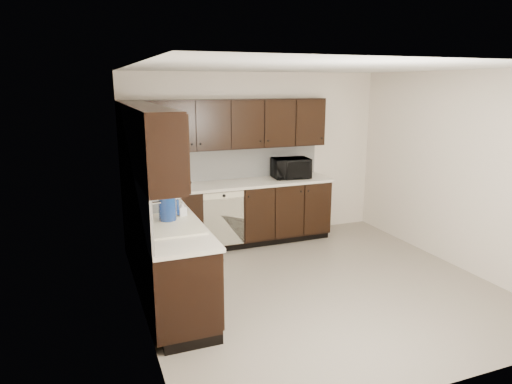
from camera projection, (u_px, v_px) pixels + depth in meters
floor at (316, 285)px, 5.41m from camera, size 4.00×4.00×0.00m
ceiling at (323, 68)px, 4.83m from camera, size 4.00×4.00×0.00m
wall_back at (256, 157)px, 6.94m from camera, size 4.00×0.02×2.50m
wall_left at (138, 198)px, 4.42m from camera, size 0.02×4.00×2.50m
wall_right at (458, 171)px, 5.83m from camera, size 0.02×4.00×2.50m
wall_front at (454, 237)px, 3.31m from camera, size 4.00×0.02×2.50m
lower_cabinets at (208, 234)px, 5.97m from camera, size 3.00×2.80×0.90m
countertop at (207, 197)px, 5.85m from camera, size 3.03×2.83×0.04m
backsplash at (187, 175)px, 5.90m from camera, size 3.00×2.80×0.48m
upper_cabinets at (196, 130)px, 5.70m from camera, size 3.00×2.80×0.70m
dishwasher at (224, 216)px, 6.32m from camera, size 0.58×0.04×0.78m
sink at (172, 231)px, 4.60m from camera, size 0.54×0.82×0.42m
microwave at (291, 168)px, 6.87m from camera, size 0.58×0.43×0.30m
soap_bottle_a at (182, 209)px, 4.86m from camera, size 0.09×0.09×0.18m
soap_bottle_b at (149, 193)px, 5.42m from camera, size 0.10×0.11×0.26m
toaster_oven at (149, 181)px, 6.10m from camera, size 0.48×0.43×0.25m
storage_bin at (160, 203)px, 5.17m from camera, size 0.41×0.31×0.16m
blue_pitcher at (167, 209)px, 4.69m from camera, size 0.20×0.20×0.26m
teal_tumbler at (169, 196)px, 5.35m from camera, size 0.11×0.11×0.23m
paper_towel_roll at (162, 184)px, 5.84m from camera, size 0.17×0.17×0.28m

